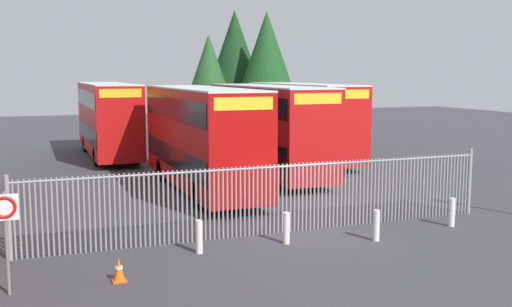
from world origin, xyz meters
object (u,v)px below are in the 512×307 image
double_decker_bus_behind_fence_left (268,126)px  bollard_center_front (286,228)px  speed_limit_sign_post (5,219)px  double_decker_bus_far_back (108,117)px  bollard_near_right (376,225)px  bollard_near_left (199,237)px  double_decker_bus_near_gate (201,135)px  bollard_far_right (452,212)px  traffic_cone_by_gate (119,270)px  double_decker_bus_behind_fence_right (302,119)px

double_decker_bus_behind_fence_left → bollard_center_front: (-4.00, -11.34, -1.95)m
speed_limit_sign_post → double_decker_bus_far_back: bearing=77.1°
bollard_center_front → bollard_near_right: same height
double_decker_bus_behind_fence_left → bollard_near_left: (-6.67, -11.35, -1.95)m
double_decker_bus_near_gate → speed_limit_sign_post: double_decker_bus_near_gate is taller
bollard_near_left → double_decker_bus_behind_fence_left: bearing=59.5°
double_decker_bus_near_gate → bollard_far_right: double_decker_bus_near_gate is taller
bollard_near_left → double_decker_bus_far_back: bearing=89.5°
double_decker_bus_behind_fence_left → traffic_cone_by_gate: size_ratio=18.32×
bollard_near_left → speed_limit_sign_post: (-4.92, -1.55, 1.30)m
double_decker_bus_far_back → traffic_cone_by_gate: (-2.62, -22.24, -2.13)m
double_decker_bus_near_gate → double_decker_bus_far_back: 12.23m
double_decker_bus_far_back → bollard_near_right: size_ratio=11.38×
double_decker_bus_behind_fence_left → bollard_center_front: 12.18m
bollard_near_left → traffic_cone_by_gate: size_ratio=1.61×
double_decker_bus_behind_fence_left → traffic_cone_by_gate: 15.91m
double_decker_bus_far_back → bollard_center_front: size_ratio=11.38×
double_decker_bus_behind_fence_right → traffic_cone_by_gate: size_ratio=18.32×
bollard_near_right → bollard_center_front: bearing=165.5°
double_decker_bus_behind_fence_left → traffic_cone_by_gate: bearing=-125.3°
double_decker_bus_near_gate → double_decker_bus_behind_fence_right: same height
bollard_near_right → traffic_cone_by_gate: 7.82m
bollard_near_left → speed_limit_sign_post: speed_limit_sign_post is taller
double_decker_bus_behind_fence_right → bollard_near_right: (-5.05, -15.94, -1.95)m
traffic_cone_by_gate → bollard_near_left: bearing=31.8°
double_decker_bus_behind_fence_right → bollard_near_right: size_ratio=11.38×
bollard_near_left → speed_limit_sign_post: bearing=-162.5°
bollard_near_right → double_decker_bus_near_gate: bearing=106.5°
bollard_near_left → bollard_center_front: same height
traffic_cone_by_gate → bollard_near_right: bearing=6.1°
double_decker_bus_behind_fence_left → double_decker_bus_far_back: (-6.50, 9.38, 0.00)m
double_decker_bus_far_back → double_decker_bus_behind_fence_right: bearing=-28.2°
double_decker_bus_far_back → bollard_far_right: size_ratio=11.38×
bollard_near_right → speed_limit_sign_post: bearing=-175.2°
bollard_near_right → bollard_far_right: same height
double_decker_bus_behind_fence_left → double_decker_bus_behind_fence_right: (3.71, 3.91, 0.00)m
speed_limit_sign_post → bollard_near_left: bearing=17.5°
double_decker_bus_behind_fence_left → bollard_center_front: bearing=-109.4°
bollard_near_left → bollard_near_right: 5.38m
double_decker_bus_far_back → bollard_center_front: bearing=-83.1°
double_decker_bus_near_gate → bollard_near_right: 10.00m
bollard_far_right → traffic_cone_by_gate: (-11.03, -1.42, -0.19)m
bollard_center_front → speed_limit_sign_post: (-7.60, -1.55, 1.30)m
double_decker_bus_far_back → bollard_near_right: double_decker_bus_far_back is taller
bollard_far_right → double_decker_bus_near_gate: bearing=124.5°
double_decker_bus_near_gate → speed_limit_sign_post: bearing=-126.0°
double_decker_bus_behind_fence_right → bollard_far_right: bearing=-96.7°
bollard_near_left → bollard_far_right: same height
bollard_near_left → double_decker_bus_near_gate: bearing=73.7°
double_decker_bus_near_gate → bollard_near_right: bearing=-73.5°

